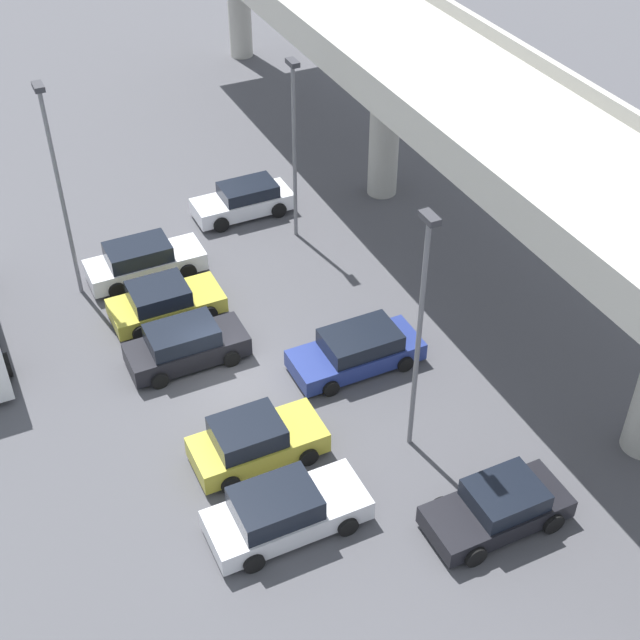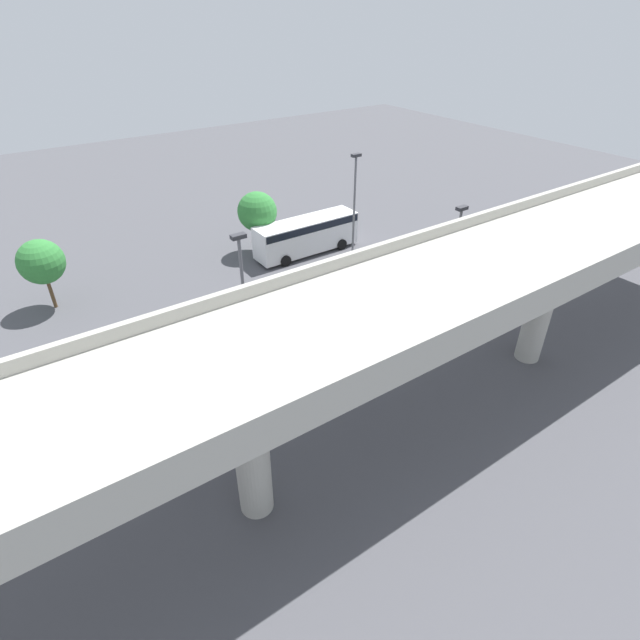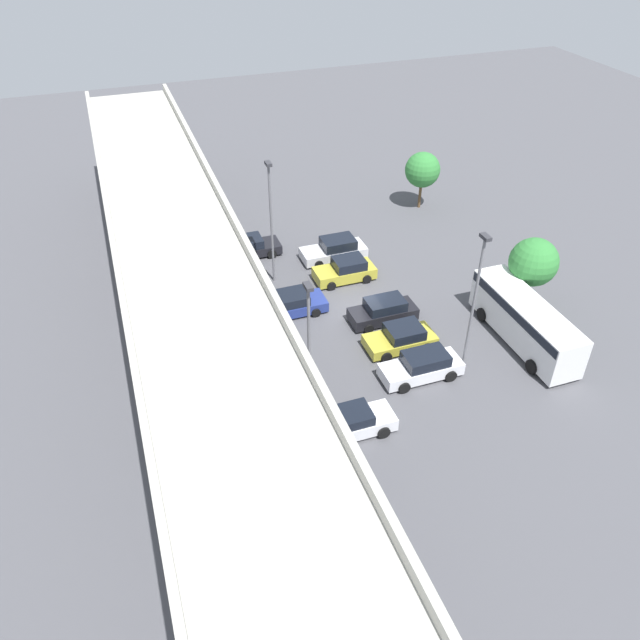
# 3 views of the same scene
# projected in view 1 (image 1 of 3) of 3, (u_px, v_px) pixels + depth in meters

# --- Properties ---
(ground_plane) EXTENTS (115.59, 115.59, 0.00)m
(ground_plane) POSITION_uv_depth(u_px,v_px,m) (229.00, 377.00, 32.08)
(ground_plane) COLOR #4C4C51
(highway_overpass) EXTENTS (55.31, 6.86, 8.36)m
(highway_overpass) POSITION_uv_depth(u_px,v_px,m) (511.00, 142.00, 31.44)
(highway_overpass) COLOR #ADAAA0
(highway_overpass) RESTS_ON ground_plane
(parked_car_0) EXTENTS (2.02, 4.47, 1.49)m
(parked_car_0) POSITION_uv_depth(u_px,v_px,m) (244.00, 200.00, 40.14)
(parked_car_0) COLOR silver
(parked_car_0) RESTS_ON ground_plane
(parked_car_1) EXTENTS (2.07, 4.77, 1.61)m
(parked_car_1) POSITION_uv_depth(u_px,v_px,m) (144.00, 261.00, 36.35)
(parked_car_1) COLOR silver
(parked_car_1) RESTS_ON ground_plane
(parked_car_2) EXTENTS (2.25, 4.33, 1.49)m
(parked_car_2) POSITION_uv_depth(u_px,v_px,m) (164.00, 302.00, 34.36)
(parked_car_2) COLOR gold
(parked_car_2) RESTS_ON ground_plane
(parked_car_3) EXTENTS (2.05, 4.38, 1.60)m
(parked_car_3) POSITION_uv_depth(u_px,v_px,m) (186.00, 345.00, 32.27)
(parked_car_3) COLOR black
(parked_car_3) RESTS_ON ground_plane
(parked_car_4) EXTENTS (2.22, 4.83, 1.47)m
(parked_car_4) POSITION_uv_depth(u_px,v_px,m) (357.00, 350.00, 32.14)
(parked_car_4) COLOR navy
(parked_car_4) RESTS_ON ground_plane
(parked_car_5) EXTENTS (2.18, 4.32, 1.63)m
(parked_car_5) POSITION_uv_depth(u_px,v_px,m) (255.00, 441.00, 28.60)
(parked_car_5) COLOR gold
(parked_car_5) RESTS_ON ground_plane
(parked_car_6) EXTENTS (2.24, 4.86, 1.62)m
(parked_car_6) POSITION_uv_depth(u_px,v_px,m) (284.00, 511.00, 26.40)
(parked_car_6) COLOR silver
(parked_car_6) RESTS_ON ground_plane
(parked_car_7) EXTENTS (2.19, 4.43, 1.48)m
(parked_car_7) POSITION_uv_depth(u_px,v_px,m) (499.00, 507.00, 26.59)
(parked_car_7) COLOR black
(parked_car_7) RESTS_ON ground_plane
(lamp_post_near_aisle) EXTENTS (0.70, 0.35, 8.88)m
(lamp_post_near_aisle) POSITION_uv_depth(u_px,v_px,m) (420.00, 322.00, 26.38)
(lamp_post_near_aisle) COLOR slate
(lamp_post_near_aisle) RESTS_ON ground_plane
(lamp_post_mid_lot) EXTENTS (0.70, 0.35, 8.89)m
(lamp_post_mid_lot) POSITION_uv_depth(u_px,v_px,m) (58.00, 180.00, 32.82)
(lamp_post_mid_lot) COLOR slate
(lamp_post_mid_lot) RESTS_ON ground_plane
(lamp_post_by_overpass) EXTENTS (0.70, 0.35, 8.00)m
(lamp_post_by_overpass) POSITION_uv_depth(u_px,v_px,m) (294.00, 138.00, 36.33)
(lamp_post_by_overpass) COLOR slate
(lamp_post_by_overpass) RESTS_ON ground_plane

